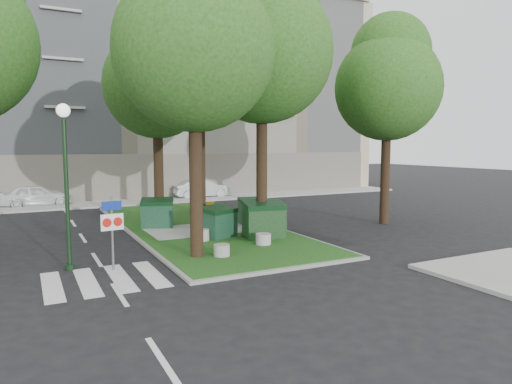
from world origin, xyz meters
TOP-DOWN VIEW (x-y plane):
  - ground at (0.00, 0.00)m, footprint 120.00×120.00m
  - median_island at (0.50, 8.00)m, footprint 6.00×16.00m
  - median_kerb at (0.50, 8.00)m, footprint 6.30×16.30m
  - building_sidewalk at (0.00, 18.50)m, footprint 42.00×3.00m
  - zebra_crossing at (-3.75, 1.50)m, footprint 5.00×3.00m
  - apartment_building at (0.00, 26.00)m, footprint 41.00×12.00m
  - tree_median_near_left at (-1.41, 2.56)m, footprint 5.20×5.20m
  - tree_median_near_right at (2.09, 4.56)m, footprint 5.60×5.60m
  - tree_median_mid at (-0.91, 9.06)m, footprint 4.80×4.80m
  - tree_median_far at (2.29, 12.06)m, footprint 5.80×5.80m
  - tree_street_right at (9.09, 5.06)m, footprint 5.00×5.00m
  - dumpster_a at (-1.25, 8.45)m, footprint 1.67×1.40m
  - dumpster_b at (0.35, 5.11)m, footprint 1.65×1.45m
  - dumpster_c at (1.95, 4.22)m, footprint 1.79×1.40m
  - dumpster_d at (3.00, 7.20)m, footprint 1.48×1.15m
  - bollard_left at (-0.75, 2.15)m, footprint 0.54×0.54m
  - bollard_right at (1.33, 3.08)m, footprint 0.57×0.57m
  - bollard_mid at (-0.50, 4.80)m, footprint 0.62×0.62m
  - litter_bin at (2.16, 10.69)m, footprint 0.40×0.40m
  - street_lamp at (-5.41, 3.04)m, footprint 0.40×0.40m
  - traffic_sign_pole at (-4.23, 2.39)m, footprint 0.68×0.12m
  - car_white at (-5.91, 19.50)m, footprint 4.15×1.73m
  - car_silver at (4.92, 19.26)m, footprint 4.18×1.57m

SIDE VIEW (x-z plane):
  - ground at x=0.00m, z-range 0.00..0.00m
  - zebra_crossing at x=-3.75m, z-range 0.00..0.01m
  - median_kerb at x=0.50m, z-range 0.00..0.10m
  - median_island at x=0.50m, z-range 0.00..0.12m
  - building_sidewalk at x=0.00m, z-range 0.00..0.12m
  - bollard_left at x=-0.75m, z-range 0.12..0.51m
  - bollard_right at x=1.33m, z-range 0.12..0.52m
  - bollard_mid at x=-0.50m, z-range 0.12..0.56m
  - litter_bin at x=2.16m, z-range 0.12..0.83m
  - car_silver at x=4.92m, z-range 0.00..1.36m
  - car_white at x=-5.91m, z-range 0.00..1.40m
  - dumpster_d at x=3.00m, z-range 0.09..1.34m
  - dumpster_b at x=0.35m, z-range 0.09..1.37m
  - dumpster_a at x=-1.25m, z-range 0.09..1.41m
  - dumpster_c at x=1.95m, z-range 0.09..1.59m
  - traffic_sign_pole at x=-4.23m, z-range 0.32..2.60m
  - street_lamp at x=-5.41m, z-range 0.65..5.69m
  - tree_median_mid at x=-0.91m, z-range 1.98..11.97m
  - tree_street_right at x=9.09m, z-range 1.95..12.02m
  - tree_median_near_left at x=-1.41m, z-range 2.05..12.58m
  - tree_median_near_right at x=2.09m, z-range 2.26..13.72m
  - apartment_building at x=0.00m, z-range 0.00..16.00m
  - tree_median_far at x=2.29m, z-range 2.36..14.28m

